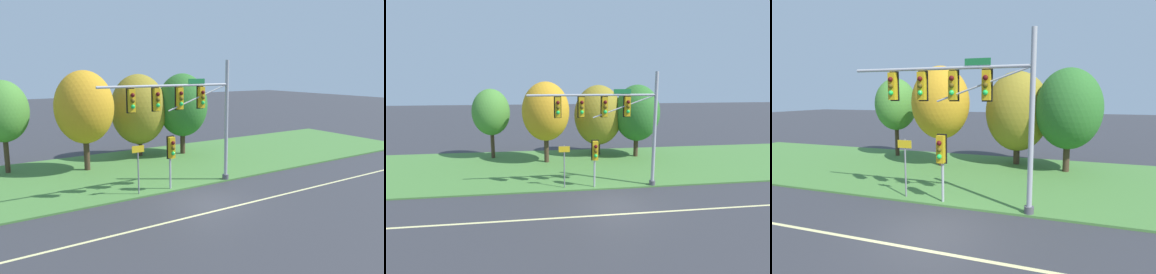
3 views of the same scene
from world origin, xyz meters
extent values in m
plane|color=#333338|center=(0.00, 0.00, 0.00)|extent=(160.00, 160.00, 0.00)
cube|color=beige|center=(0.00, -1.20, 0.00)|extent=(36.00, 0.16, 0.01)
cube|color=#477A38|center=(0.00, 8.25, 0.05)|extent=(48.00, 11.50, 0.10)
cylinder|color=#9EA0A5|center=(3.22, 2.72, 3.81)|extent=(0.22, 0.22, 7.43)
cylinder|color=#4C4C51|center=(3.22, 2.72, 0.25)|extent=(0.40, 0.40, 0.30)
cylinder|color=#9EA0A5|center=(-0.84, 2.72, 6.08)|extent=(8.12, 0.14, 0.14)
cylinder|color=#9EA0A5|center=(1.19, 2.72, 5.38)|extent=(4.08, 0.08, 1.48)
cube|color=gold|center=(1.35, 2.72, 5.35)|extent=(0.34, 0.28, 1.22)
cube|color=black|center=(1.35, 2.88, 5.35)|extent=(0.46, 0.04, 1.34)
sphere|color=#4C0C0C|center=(1.35, 2.54, 5.65)|extent=(0.22, 0.22, 0.22)
sphere|color=#51420C|center=(1.35, 2.54, 5.35)|extent=(0.22, 0.22, 0.22)
sphere|color=green|center=(1.35, 2.54, 5.05)|extent=(0.22, 0.22, 0.22)
cube|color=gold|center=(-0.11, 2.72, 5.35)|extent=(0.34, 0.28, 1.22)
cube|color=black|center=(-0.11, 2.88, 5.35)|extent=(0.46, 0.04, 1.34)
sphere|color=#4C0C0C|center=(-0.11, 2.54, 5.65)|extent=(0.22, 0.22, 0.22)
sphere|color=#51420C|center=(-0.11, 2.54, 5.35)|extent=(0.22, 0.22, 0.22)
sphere|color=green|center=(-0.11, 2.54, 5.05)|extent=(0.22, 0.22, 0.22)
cube|color=gold|center=(-1.57, 2.72, 5.35)|extent=(0.34, 0.28, 1.22)
cube|color=black|center=(-1.57, 2.88, 5.35)|extent=(0.46, 0.04, 1.34)
sphere|color=#4C0C0C|center=(-1.57, 2.54, 5.65)|extent=(0.22, 0.22, 0.22)
sphere|color=#51420C|center=(-1.57, 2.54, 5.35)|extent=(0.22, 0.22, 0.22)
sphere|color=green|center=(-1.57, 2.54, 5.05)|extent=(0.22, 0.22, 0.22)
cube|color=gold|center=(-3.04, 2.72, 5.35)|extent=(0.34, 0.28, 1.22)
cube|color=black|center=(-3.04, 2.88, 5.35)|extent=(0.46, 0.04, 1.34)
sphere|color=#4C0C0C|center=(-3.04, 2.54, 5.65)|extent=(0.22, 0.22, 0.22)
sphere|color=#51420C|center=(-3.04, 2.54, 5.35)|extent=(0.22, 0.22, 0.22)
sphere|color=green|center=(-3.04, 2.54, 5.05)|extent=(0.22, 0.22, 0.22)
cube|color=#196B33|center=(0.99, 2.67, 6.30)|extent=(1.10, 0.04, 0.28)
cylinder|color=#9EA0A5|center=(-0.69, 2.89, 1.62)|extent=(0.12, 0.12, 3.04)
cube|color=gold|center=(-0.69, 2.69, 2.58)|extent=(0.34, 0.28, 1.22)
cube|color=black|center=(-0.69, 2.85, 2.58)|extent=(0.46, 0.04, 1.34)
sphere|color=#4C0C0C|center=(-0.69, 2.51, 2.88)|extent=(0.22, 0.22, 0.22)
sphere|color=#51420C|center=(-0.69, 2.51, 2.58)|extent=(0.22, 0.22, 0.22)
sphere|color=green|center=(-0.69, 2.51, 2.28)|extent=(0.22, 0.22, 0.22)
cylinder|color=slate|center=(-2.64, 2.98, 1.50)|extent=(0.08, 0.08, 2.80)
cube|color=gold|center=(-2.64, 2.95, 2.67)|extent=(0.71, 0.03, 0.37)
cylinder|color=#423021|center=(-8.33, 11.72, 1.72)|extent=(0.33, 0.33, 3.25)
ellipsoid|color=#478433|center=(-8.33, 11.72, 4.25)|extent=(3.28, 3.28, 4.10)
cylinder|color=#423021|center=(-3.57, 9.59, 1.73)|extent=(0.40, 0.40, 3.27)
ellipsoid|color=#C68C1E|center=(-3.57, 9.59, 4.45)|extent=(3.96, 3.96, 4.95)
cylinder|color=#423021|center=(1.35, 11.71, 1.36)|extent=(0.44, 0.44, 2.52)
ellipsoid|color=olive|center=(1.35, 11.71, 3.84)|extent=(4.44, 4.44, 5.55)
cylinder|color=#423021|center=(4.69, 10.54, 1.55)|extent=(0.41, 0.41, 2.89)
ellipsoid|color=#2D6B28|center=(4.69, 10.54, 4.11)|extent=(4.07, 4.07, 5.09)
camera|label=1|loc=(-10.75, -15.59, 6.97)|focal=35.00mm
camera|label=2|loc=(-4.32, -15.53, 6.85)|focal=28.00mm
camera|label=3|loc=(4.40, -9.35, 4.91)|focal=28.00mm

